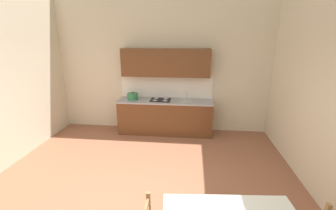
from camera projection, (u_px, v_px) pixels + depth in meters
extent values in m
cube|color=#935B42|center=(137.00, 206.00, 3.58)|extent=(6.16, 6.77, 0.10)
cube|color=beige|center=(163.00, 55.00, 5.97)|extent=(6.16, 0.12, 4.05)
cube|color=brown|center=(165.00, 117.00, 6.07)|extent=(2.44, 0.60, 0.86)
cube|color=#9E9EA3|center=(165.00, 101.00, 5.93)|extent=(2.47, 0.63, 0.04)
cube|color=white|center=(166.00, 87.00, 6.13)|extent=(2.44, 0.01, 0.55)
cube|color=brown|center=(166.00, 63.00, 5.78)|extent=(2.24, 0.34, 0.70)
cube|color=black|center=(164.00, 135.00, 5.92)|extent=(2.40, 0.02, 0.09)
cylinder|color=silver|center=(186.00, 101.00, 5.88)|extent=(0.34, 0.34, 0.02)
cylinder|color=silver|center=(187.00, 95.00, 5.98)|extent=(0.02, 0.02, 0.22)
cube|color=black|center=(161.00, 100.00, 5.94)|extent=(0.52, 0.42, 0.01)
cylinder|color=silver|center=(155.00, 100.00, 5.86)|extent=(0.11, 0.11, 0.01)
cylinder|color=silver|center=(165.00, 101.00, 5.83)|extent=(0.11, 0.11, 0.01)
cylinder|color=silver|center=(156.00, 98.00, 6.05)|extent=(0.11, 0.11, 0.01)
cylinder|color=silver|center=(166.00, 99.00, 6.02)|extent=(0.11, 0.11, 0.01)
cylinder|color=#337A4C|center=(133.00, 97.00, 5.98)|extent=(0.28, 0.28, 0.15)
cylinder|color=#337A4C|center=(133.00, 94.00, 5.96)|extent=(0.29, 0.29, 0.02)
sphere|color=black|center=(133.00, 93.00, 5.95)|extent=(0.04, 0.04, 0.04)
cube|color=silver|center=(224.00, 199.00, 2.64)|extent=(1.38, 0.12, 0.12)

